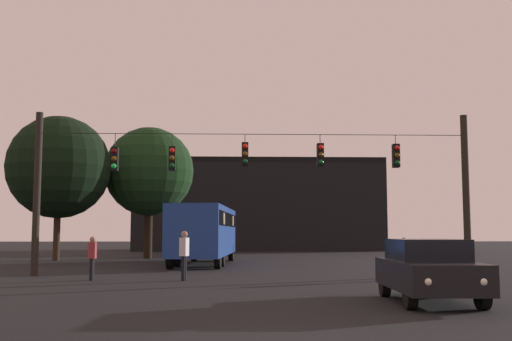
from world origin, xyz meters
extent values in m
plane|color=black|center=(0.00, 24.50, 0.00)|extent=(168.00, 168.00, 0.00)
cylinder|color=black|center=(-8.54, 16.00, 3.22)|extent=(0.28, 0.28, 6.44)
cylinder|color=black|center=(8.54, 16.00, 3.22)|extent=(0.28, 0.28, 6.44)
cylinder|color=black|center=(0.00, 16.00, 5.61)|extent=(17.08, 0.02, 0.02)
cylinder|color=black|center=(-5.53, 16.00, 5.33)|extent=(0.03, 0.03, 0.54)
cube|color=black|center=(-5.53, 16.00, 4.58)|extent=(0.26, 0.32, 0.95)
sphere|color=#510A0A|center=(-5.53, 15.82, 4.88)|extent=(0.20, 0.20, 0.20)
sphere|color=#5B3D0C|center=(-5.53, 15.82, 4.58)|extent=(0.20, 0.20, 0.20)
sphere|color=#1EE04C|center=(-5.53, 15.82, 4.28)|extent=(0.20, 0.20, 0.20)
cylinder|color=black|center=(-3.26, 16.00, 5.34)|extent=(0.03, 0.03, 0.51)
cube|color=black|center=(-3.26, 16.00, 4.61)|extent=(0.26, 0.32, 0.95)
sphere|color=red|center=(-3.26, 15.82, 4.91)|extent=(0.20, 0.20, 0.20)
sphere|color=#5B3D0C|center=(-3.26, 15.82, 4.61)|extent=(0.20, 0.20, 0.20)
sphere|color=#0C4219|center=(-3.26, 15.82, 4.31)|extent=(0.20, 0.20, 0.20)
cylinder|color=black|center=(-0.37, 16.00, 5.43)|extent=(0.03, 0.03, 0.33)
cube|color=black|center=(-0.37, 16.00, 4.79)|extent=(0.26, 0.32, 0.95)
sphere|color=red|center=(-0.37, 15.82, 5.09)|extent=(0.20, 0.20, 0.20)
sphere|color=#5B3D0C|center=(-0.37, 15.82, 4.79)|extent=(0.20, 0.20, 0.20)
sphere|color=#0C4219|center=(-0.37, 15.82, 4.49)|extent=(0.20, 0.20, 0.20)
cylinder|color=black|center=(2.66, 16.00, 5.42)|extent=(0.03, 0.03, 0.35)
cube|color=black|center=(2.66, 16.00, 4.77)|extent=(0.26, 0.32, 0.95)
sphere|color=red|center=(2.66, 15.82, 5.07)|extent=(0.20, 0.20, 0.20)
sphere|color=#5B3D0C|center=(2.66, 15.82, 4.77)|extent=(0.20, 0.20, 0.20)
sphere|color=#0C4219|center=(2.66, 15.82, 4.47)|extent=(0.20, 0.20, 0.20)
cylinder|color=black|center=(5.73, 16.00, 5.42)|extent=(0.03, 0.03, 0.36)
cube|color=black|center=(5.73, 16.00, 4.76)|extent=(0.26, 0.32, 0.95)
sphere|color=red|center=(5.73, 15.82, 5.06)|extent=(0.20, 0.20, 0.20)
sphere|color=#5B3D0C|center=(5.73, 15.82, 4.76)|extent=(0.20, 0.20, 0.20)
sphere|color=#0C4219|center=(5.73, 15.82, 4.46)|extent=(0.20, 0.20, 0.20)
cube|color=navy|center=(-2.36, 24.65, 1.75)|extent=(3.26, 11.15, 2.50)
cube|color=black|center=(-2.36, 24.65, 2.36)|extent=(3.26, 10.49, 0.70)
cylinder|color=black|center=(-3.19, 28.68, 0.50)|extent=(0.35, 1.02, 1.00)
cylinder|color=black|center=(-0.97, 28.53, 0.50)|extent=(0.35, 1.02, 1.00)
cylinder|color=black|center=(-3.62, 22.54, 0.50)|extent=(0.35, 1.02, 1.00)
cylinder|color=black|center=(-1.40, 22.38, 0.50)|extent=(0.35, 1.02, 1.00)
cylinder|color=black|center=(-3.76, 20.56, 0.50)|extent=(0.35, 1.02, 1.00)
cylinder|color=black|center=(-1.54, 20.41, 0.50)|extent=(0.35, 1.02, 1.00)
cube|color=beige|center=(-2.12, 27.95, 2.36)|extent=(2.61, 0.98, 0.56)
cube|color=beige|center=(-2.55, 21.91, 2.36)|extent=(2.61, 0.98, 0.56)
cube|color=black|center=(3.93, 6.49, 0.66)|extent=(2.00, 4.38, 0.68)
cube|color=black|center=(3.93, 6.64, 1.26)|extent=(1.69, 2.39, 0.52)
cylinder|color=black|center=(4.65, 5.04, 0.32)|extent=(0.25, 0.65, 0.64)
cylinder|color=black|center=(3.07, 5.11, 0.32)|extent=(0.25, 0.65, 0.64)
cylinder|color=black|center=(4.78, 7.87, 0.32)|extent=(0.25, 0.65, 0.64)
cylinder|color=black|center=(3.20, 7.95, 0.32)|extent=(0.25, 0.65, 0.64)
sphere|color=white|center=(4.40, 4.37, 0.66)|extent=(0.18, 0.18, 0.18)
sphere|color=white|center=(3.25, 4.42, 0.66)|extent=(0.18, 0.18, 0.18)
cube|color=navy|center=(-2.60, 36.92, 0.66)|extent=(2.27, 4.47, 0.68)
cube|color=black|center=(-2.59, 36.77, 1.26)|extent=(1.83, 2.48, 0.52)
cylinder|color=black|center=(-3.55, 38.25, 0.32)|extent=(0.29, 0.66, 0.64)
cylinder|color=black|center=(-1.98, 38.42, 0.32)|extent=(0.29, 0.66, 0.64)
cylinder|color=black|center=(-3.23, 35.43, 0.32)|extent=(0.29, 0.66, 0.64)
cylinder|color=black|center=(-1.66, 35.60, 0.32)|extent=(0.29, 0.66, 0.64)
sphere|color=white|center=(-3.41, 38.95, 0.66)|extent=(0.18, 0.18, 0.18)
sphere|color=white|center=(-2.27, 39.08, 0.66)|extent=(0.18, 0.18, 0.18)
cylinder|color=black|center=(-2.56, 13.38, 0.43)|extent=(0.14, 0.14, 0.86)
cylinder|color=black|center=(-2.52, 13.54, 0.43)|extent=(0.14, 0.14, 0.86)
cube|color=silver|center=(-2.54, 13.46, 1.18)|extent=(0.33, 0.41, 0.64)
sphere|color=#8C6B51|center=(-2.54, 13.46, 1.62)|extent=(0.23, 0.23, 0.23)
cylinder|color=black|center=(-5.80, 13.64, 0.38)|extent=(0.14, 0.14, 0.76)
cylinder|color=black|center=(-5.80, 13.80, 0.38)|extent=(0.14, 0.14, 0.76)
cube|color=maroon|center=(-5.80, 13.72, 1.05)|extent=(0.25, 0.37, 0.57)
sphere|color=#8C6B51|center=(-5.80, 13.72, 1.44)|extent=(0.21, 0.21, 0.21)
cylinder|color=black|center=(5.25, 13.33, 0.37)|extent=(0.14, 0.14, 0.75)
cylinder|color=black|center=(5.26, 13.49, 0.37)|extent=(0.14, 0.14, 0.75)
cube|color=#2D4C7F|center=(5.25, 13.41, 1.03)|extent=(0.27, 0.38, 0.56)
sphere|color=#8C6B51|center=(5.25, 13.41, 1.41)|extent=(0.20, 0.20, 0.20)
cube|color=black|center=(1.50, 50.80, 3.98)|extent=(22.89, 8.59, 7.97)
cube|color=black|center=(1.50, 50.80, 8.22)|extent=(22.89, 8.59, 0.50)
cylinder|color=black|center=(-6.39, 32.12, 1.82)|extent=(0.54, 0.54, 3.64)
sphere|color=black|center=(-6.39, 32.12, 5.68)|extent=(5.83, 5.83, 5.83)
cylinder|color=#2D2116|center=(-11.41, 29.03, 1.72)|extent=(0.39, 0.39, 3.45)
sphere|color=black|center=(-11.41, 29.03, 5.62)|extent=(6.20, 6.20, 6.20)
camera|label=1|loc=(-0.78, -8.46, 1.68)|focal=43.32mm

